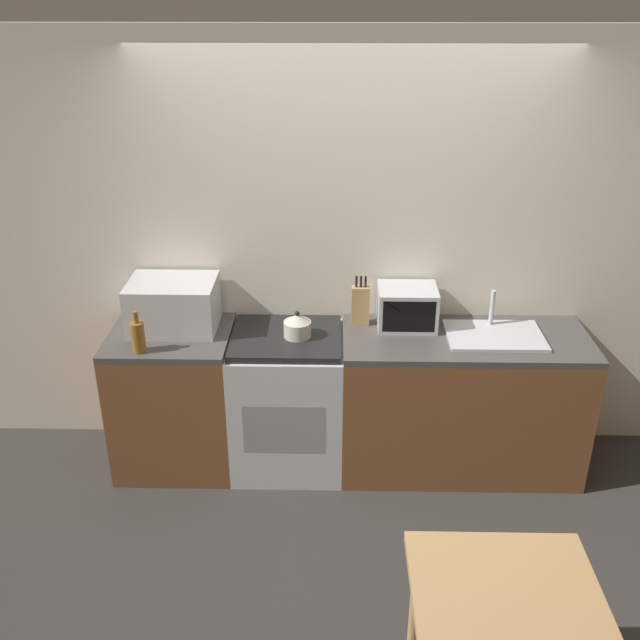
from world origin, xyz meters
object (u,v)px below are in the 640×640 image
bottle (138,336)px  stove_range (288,400)px  microwave (173,305)px  toaster_oven (407,307)px  dining_table (501,611)px  kettle (297,326)px

bottle → stove_range: bearing=15.0°
microwave → stove_range: bearing=-7.9°
microwave → toaster_oven: size_ratio=1.46×
toaster_oven → microwave: bearing=-177.9°
toaster_oven → dining_table: (0.21, -1.92, -0.40)m
microwave → bottle: microwave is taller
microwave → toaster_oven: (1.40, 0.05, -0.03)m
stove_range → microwave: (-0.68, 0.09, 0.60)m
stove_range → toaster_oven: bearing=11.5°
bottle → toaster_oven: 1.58m
bottle → kettle: bearing=13.2°
bottle → dining_table: bearing=-41.6°
kettle → bottle: size_ratio=0.65×
stove_range → kettle: 0.53m
kettle → microwave: size_ratio=0.32×
stove_range → toaster_oven: size_ratio=2.56×
stove_range → bottle: bottle is taller
microwave → toaster_oven: microwave is taller
kettle → dining_table: (0.86, -1.76, -0.35)m
microwave → dining_table: size_ratio=0.68×
toaster_oven → kettle: bearing=-166.5°
toaster_oven → dining_table: toaster_oven is taller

